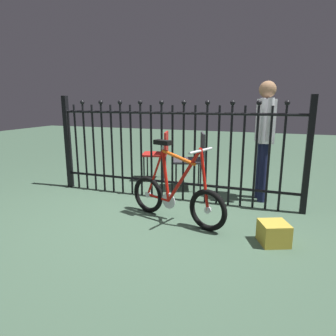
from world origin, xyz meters
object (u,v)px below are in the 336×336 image
(bicycle, at_px, (175,196))
(display_crate, at_px, (274,233))
(chair_charcoal, at_px, (194,156))
(person_visitor, at_px, (265,132))
(chair_red, at_px, (160,151))

(bicycle, relative_size, display_crate, 4.88)
(bicycle, bearing_deg, display_crate, -11.50)
(display_crate, bearing_deg, bicycle, 168.50)
(chair_charcoal, bearing_deg, person_visitor, -9.42)
(bicycle, height_order, person_visitor, person_visitor)
(chair_red, bearing_deg, chair_charcoal, -26.10)
(chair_red, height_order, display_crate, chair_red)
(person_visitor, distance_m, display_crate, 1.53)
(bicycle, distance_m, chair_red, 1.76)
(person_visitor, bearing_deg, display_crate, -81.67)
(bicycle, xyz_separation_m, person_visitor, (0.85, 1.07, 0.63))
(display_crate, bearing_deg, chair_red, 136.00)
(chair_red, relative_size, person_visitor, 0.52)
(bicycle, xyz_separation_m, chair_charcoal, (-0.12, 1.23, 0.22))
(chair_red, height_order, person_visitor, person_visitor)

